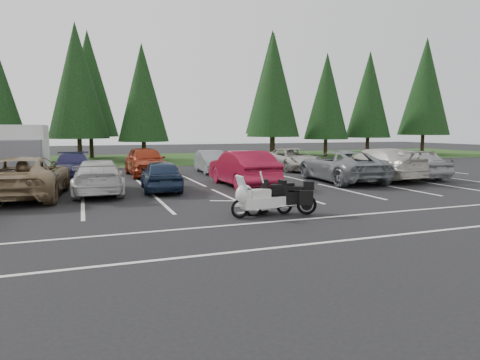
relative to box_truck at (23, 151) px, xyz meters
name	(u,v)px	position (x,y,z in m)	size (l,w,h in m)	color
ground	(227,203)	(8.00, -12.50, -1.45)	(120.00, 120.00, 0.00)	black
grass_strip	(141,159)	(8.00, 11.50, -1.45)	(80.00, 16.00, 0.01)	#1D3812
lake_water	(141,146)	(12.00, 42.50, -1.45)	(70.00, 50.00, 0.02)	gray
box_truck	(23,151)	(0.00, 0.00, 0.00)	(2.40, 5.60, 2.90)	silver
stall_markings	(211,195)	(8.00, -10.50, -1.45)	(32.00, 16.00, 0.01)	silver
conifer_4	(77,81)	(3.00, 10.40, 5.08)	(4.80, 4.80, 11.17)	#332316
conifer_5	(143,93)	(8.00, 9.10, 4.18)	(4.14, 4.14, 9.63)	#332316
conifer_6	(273,85)	(20.00, 9.60, 5.26)	(4.93, 4.93, 11.48)	#332316
conifer_7	(327,96)	(25.50, 9.30, 4.36)	(4.27, 4.27, 9.94)	#332316
conifer_8	(369,95)	(31.00, 10.10, 4.72)	(4.53, 4.53, 10.56)	#332316
conifer_9	(425,87)	(37.00, 8.80, 5.62)	(5.19, 5.19, 12.10)	#332316
conifer_back_b	(89,84)	(4.00, 15.00, 5.32)	(4.97, 4.97, 11.58)	#332316
conifer_back_c	(272,82)	(22.00, 14.30, 6.04)	(5.50, 5.50, 12.81)	#332316
car_near_2	(27,177)	(1.09, -8.65, -0.64)	(2.69, 5.84, 1.62)	#89714F
car_near_3	(98,177)	(3.75, -8.56, -0.74)	(1.99, 4.90, 1.42)	beige
car_near_4	(161,175)	(6.32, -8.59, -0.77)	(1.60, 3.98, 1.36)	#1A2841
car_near_5	(242,168)	(10.17, -8.38, -0.61)	(1.78, 5.09, 1.68)	maroon
car_near_6	(341,166)	(15.52, -8.45, -0.65)	(2.65, 5.76, 1.60)	slate
car_near_7	(376,164)	(17.82, -8.30, -0.61)	(2.34, 5.76, 1.67)	beige
car_near_8	(410,163)	(19.99, -8.37, -0.63)	(1.93, 4.80, 1.63)	#A9A9AD
car_far_1	(73,166)	(2.65, -2.52, -0.75)	(1.97, 4.84, 1.40)	#1E1C47
car_far_2	(146,161)	(6.55, -2.31, -0.61)	(1.98, 4.93, 1.68)	maroon
car_far_3	(212,162)	(10.56, -2.02, -0.77)	(1.43, 4.11, 1.36)	gray
car_far_4	(293,159)	(16.04, -2.10, -0.74)	(2.37, 5.14, 1.43)	#AFAAA1
touring_motorcycle	(263,195)	(8.29, -15.15, -0.79)	(2.37, 0.73, 1.31)	silver
cargo_trailer	(254,202)	(8.20, -14.61, -1.09)	(1.54, 0.87, 0.71)	white
adventure_motorcycle	(284,193)	(9.01, -15.14, -0.76)	(2.25, 0.78, 1.37)	black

